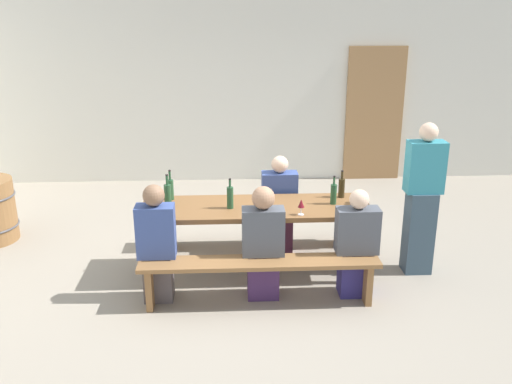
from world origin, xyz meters
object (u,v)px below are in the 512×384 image
Objects in this scene: bench_far at (253,217)px; seated_guest_far_0 at (279,208)px; standing_host at (422,202)px; seated_guest_near_1 at (263,245)px; seated_guest_near_0 at (157,246)px; wooden_door at (374,114)px; wine_bottle_2 at (342,187)px; wine_bottle_0 at (170,189)px; wine_glass_1 at (359,205)px; wine_glass_0 at (301,204)px; tasting_table at (256,213)px; seated_guest_near_2 at (356,247)px; wine_bottle_4 at (168,194)px; bench_near at (260,269)px; wine_bottle_3 at (230,197)px; wine_bottle_1 at (334,194)px.

seated_guest_far_0 is (0.29, -0.15, 0.17)m from bench_far.
seated_guest_near_1 is at bearing 15.52° from standing_host.
seated_guest_near_1 is (1.01, -0.00, -0.02)m from seated_guest_near_0.
wine_bottle_2 is (-1.10, -3.04, -0.19)m from wooden_door.
wooden_door is 6.49× the size of wine_bottle_0.
wine_glass_0 is at bearing 177.21° from wine_glass_1.
seated_guest_near_2 is (0.94, -0.51, -0.17)m from tasting_table.
seated_guest_far_0 is at bearing 20.22° from wine_bottle_4.
seated_guest_near_2 is at bearing 31.09° from standing_host.
seated_guest_near_2 is at bearing -24.88° from wine_glass_0.
wine_glass_0 is (0.43, -0.28, 0.19)m from tasting_table.
wooden_door is 3.89m from wine_glass_0.
seated_guest_near_1 is at bearing 90.00° from seated_guest_near_2.
bench_near is at bearing 99.05° from seated_guest_near_2.
wine_bottle_3 is 0.20× the size of standing_host.
bench_near is 7.48× the size of wine_bottle_1.
tasting_table is at bearing -1.73° from standing_host.
bench_far is at bearing 135.79° from wine_glass_1.
wine_bottle_1 is at bearing 1.53° from tasting_table.
wooden_door is 3.34m from standing_host.
wine_bottle_2 is at bearing -68.59° from seated_guest_near_0.
wine_bottle_3 is (-0.26, 0.61, 0.51)m from bench_near.
wine_glass_1 is 0.13× the size of seated_guest_near_1.
standing_host is (1.71, 0.61, 0.42)m from bench_near.
wine_glass_0 is at bearing -114.34° from wooden_door.
standing_host is at bearing -6.47° from wine_bottle_0.
wine_bottle_2 reaches higher than bench_far.
standing_host reaches higher than seated_guest_near_0.
tasting_table is at bearing 61.35° from seated_guest_near_2.
wine_glass_0 is 1.30m from standing_host.
wooden_door reaches higher than tasting_table.
bench_far is at bearing -22.73° from standing_host.
bench_far is 1.15m from wine_glass_0.
wine_glass_0 is at bearing -141.43° from wine_bottle_1.
standing_host is at bearing -1.73° from tasting_table.
wine_bottle_3 is at bearing -44.25° from seated_guest_far_0.
wine_bottle_4 reaches higher than tasting_table.
wine_bottle_1 is 1.07m from wine_bottle_3.
standing_host is at bearing -74.48° from seated_guest_near_1.
wooden_door reaches higher than wine_glass_0.
tasting_table is at bearing -121.88° from wooden_door.
wine_bottle_1 is at bearing -7.47° from wine_bottle_0.
wine_bottle_4 is 0.30× the size of seated_guest_near_2.
bench_far is 7.16× the size of wine_bottle_3.
wine_bottle_0 is at bearing 134.47° from bench_near.
wine_bottle_0 is 1.26m from seated_guest_far_0.
wooden_door is at bearing 52.01° from bench_far.
wine_bottle_3 is 0.27× the size of seated_guest_near_0.
bench_far is at bearing -39.28° from seated_guest_near_0.
wine_bottle_3 is at bearing -25.31° from wine_bottle_0.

